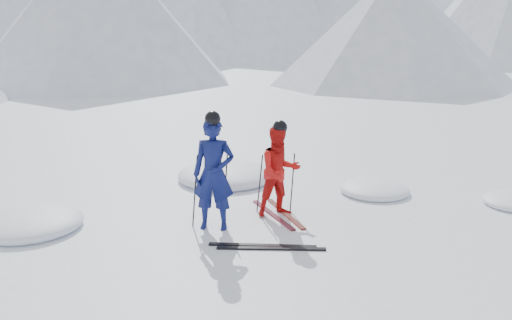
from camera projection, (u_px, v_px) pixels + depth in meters
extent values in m
plane|color=white|center=(339.00, 222.00, 9.58)|extent=(160.00, 160.00, 0.00)
cone|color=#B2BCD1|center=(194.00, 2.00, 50.11)|extent=(19.63, 19.63, 10.85)
cone|color=silver|center=(442.00, 6.00, 58.88)|extent=(24.45, 24.45, 10.76)
cone|color=#B2BCD1|center=(393.00, 27.00, 30.58)|extent=(14.00, 14.00, 6.50)
cone|color=#B2BCD1|center=(98.00, 5.00, 31.77)|extent=(16.00, 16.00, 9.00)
imported|color=#0D1550|center=(214.00, 174.00, 9.06)|extent=(0.82, 0.68, 1.92)
imported|color=red|center=(280.00, 171.00, 9.73)|extent=(0.86, 0.70, 1.65)
cylinder|color=black|center=(195.00, 191.00, 9.20)|extent=(0.13, 0.09, 1.28)
cylinder|color=black|center=(225.00, 187.00, 9.44)|extent=(0.13, 0.08, 1.28)
cylinder|color=black|center=(260.00, 183.00, 9.96)|extent=(0.11, 0.09, 1.10)
cylinder|color=black|center=(292.00, 183.00, 10.02)|extent=(0.11, 0.08, 1.10)
cube|color=black|center=(273.00, 214.00, 9.90)|extent=(0.31, 1.70, 0.03)
cube|color=black|center=(285.00, 213.00, 9.96)|extent=(0.19, 1.70, 0.03)
cube|color=black|center=(262.00, 245.00, 8.51)|extent=(1.63, 0.65, 0.03)
cube|color=black|center=(271.00, 248.00, 8.40)|extent=(1.65, 0.60, 0.03)
ellipsoid|color=white|center=(30.00, 228.00, 9.29)|extent=(1.80, 1.80, 0.40)
ellipsoid|color=white|center=(374.00, 193.00, 11.23)|extent=(1.44, 1.44, 0.32)
ellipsoid|color=white|center=(226.00, 180.00, 12.18)|extent=(2.16, 2.16, 0.48)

